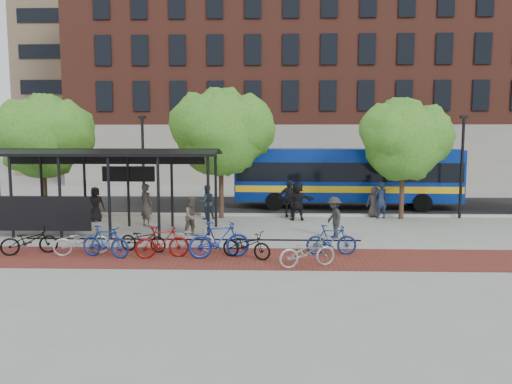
{
  "coord_description": "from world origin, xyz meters",
  "views": [
    {
      "loc": [
        -0.46,
        -21.51,
        4.15
      ],
      "look_at": [
        -1.18,
        0.87,
        1.6
      ],
      "focal_mm": 35.0,
      "sensor_mm": 36.0,
      "label": 1
    }
  ],
  "objects_px": {
    "lamp_post_left": "(143,163)",
    "pedestrian_7": "(381,200)",
    "bike_10": "(307,252)",
    "pedestrian_2": "(207,202)",
    "pedestrian_1": "(146,205)",
    "bike_4": "(143,239)",
    "bus_shelter": "(92,162)",
    "bike_11": "(331,240)",
    "bike_0": "(29,241)",
    "tree_a": "(44,134)",
    "pedestrian_8": "(193,216)",
    "pedestrian_4": "(289,198)",
    "bike_3": "(106,242)",
    "pedestrian_5": "(297,201)",
    "bike_5": "(162,242)",
    "bike_2": "(82,241)",
    "bus": "(346,174)",
    "tree_b": "(223,129)",
    "pedestrian_9": "(334,218)",
    "pedestrian_0": "(95,204)",
    "bike_7": "(219,240)",
    "bike_6": "(194,238)",
    "pedestrian_6": "(374,202)",
    "bike_8": "(246,245)",
    "lamp_post_right": "(462,164)"
  },
  "relations": [
    {
      "from": "bike_0",
      "to": "bike_5",
      "type": "xyz_separation_m",
      "value": [
        4.76,
        -0.37,
        0.06
      ]
    },
    {
      "from": "bus",
      "to": "bus_shelter",
      "type": "bearing_deg",
      "value": -145.14
    },
    {
      "from": "bus_shelter",
      "to": "bike_11",
      "type": "bearing_deg",
      "value": -21.73
    },
    {
      "from": "bus",
      "to": "bike_6",
      "type": "height_order",
      "value": "bus"
    },
    {
      "from": "bike_0",
      "to": "pedestrian_2",
      "type": "xyz_separation_m",
      "value": [
        5.24,
        7.56,
        0.36
      ]
    },
    {
      "from": "tree_a",
      "to": "bike_7",
      "type": "distance_m",
      "value": 13.24
    },
    {
      "from": "tree_b",
      "to": "pedestrian_1",
      "type": "bearing_deg",
      "value": -141.96
    },
    {
      "from": "bike_2",
      "to": "pedestrian_7",
      "type": "relative_size",
      "value": 1.01
    },
    {
      "from": "tree_a",
      "to": "tree_b",
      "type": "relative_size",
      "value": 0.96
    },
    {
      "from": "bus_shelter",
      "to": "tree_a",
      "type": "height_order",
      "value": "tree_a"
    },
    {
      "from": "pedestrian_6",
      "to": "pedestrian_8",
      "type": "bearing_deg",
      "value": 41.24
    },
    {
      "from": "lamp_post_right",
      "to": "bike_10",
      "type": "relative_size",
      "value": 2.73
    },
    {
      "from": "bike_10",
      "to": "bike_5",
      "type": "bearing_deg",
      "value": 58.93
    },
    {
      "from": "bike_0",
      "to": "pedestrian_1",
      "type": "distance_m",
      "value": 6.13
    },
    {
      "from": "pedestrian_8",
      "to": "pedestrian_0",
      "type": "bearing_deg",
      "value": 107.65
    },
    {
      "from": "tree_b",
      "to": "pedestrian_9",
      "type": "xyz_separation_m",
      "value": [
        4.97,
        -4.85,
        -3.62
      ]
    },
    {
      "from": "pedestrian_0",
      "to": "pedestrian_5",
      "type": "distance_m",
      "value": 9.81
    },
    {
      "from": "bike_10",
      "to": "pedestrian_5",
      "type": "height_order",
      "value": "pedestrian_5"
    },
    {
      "from": "bus_shelter",
      "to": "bike_7",
      "type": "distance_m",
      "value": 7.76
    },
    {
      "from": "bike_0",
      "to": "pedestrian_9",
      "type": "relative_size",
      "value": 1.11
    },
    {
      "from": "lamp_post_left",
      "to": "bike_0",
      "type": "height_order",
      "value": "lamp_post_left"
    },
    {
      "from": "bike_3",
      "to": "bike_5",
      "type": "bearing_deg",
      "value": -74.05
    },
    {
      "from": "tree_a",
      "to": "bike_11",
      "type": "height_order",
      "value": "tree_a"
    },
    {
      "from": "bike_0",
      "to": "bike_7",
      "type": "height_order",
      "value": "bike_7"
    },
    {
      "from": "bike_6",
      "to": "bike_7",
      "type": "xyz_separation_m",
      "value": [
        1.03,
        -1.09,
        0.16
      ]
    },
    {
      "from": "pedestrian_1",
      "to": "pedestrian_7",
      "type": "relative_size",
      "value": 1.06
    },
    {
      "from": "bike_6",
      "to": "pedestrian_2",
      "type": "distance_m",
      "value": 6.78
    },
    {
      "from": "pedestrian_0",
      "to": "pedestrian_1",
      "type": "bearing_deg",
      "value": -60.3
    },
    {
      "from": "tree_a",
      "to": "bus",
      "type": "distance_m",
      "value": 16.28
    },
    {
      "from": "lamp_post_right",
      "to": "bus",
      "type": "distance_m",
      "value": 6.34
    },
    {
      "from": "bike_3",
      "to": "bike_11",
      "type": "relative_size",
      "value": 1.04
    },
    {
      "from": "bike_7",
      "to": "pedestrian_1",
      "type": "distance_m",
      "value": 6.96
    },
    {
      "from": "lamp_post_left",
      "to": "bike_10",
      "type": "xyz_separation_m",
      "value": [
        7.67,
        -9.64,
        -2.25
      ]
    },
    {
      "from": "lamp_post_left",
      "to": "pedestrian_7",
      "type": "distance_m",
      "value": 12.13
    },
    {
      "from": "bike_2",
      "to": "pedestrian_2",
      "type": "bearing_deg",
      "value": -46.5
    },
    {
      "from": "bus_shelter",
      "to": "pedestrian_0",
      "type": "bearing_deg",
      "value": 108.38
    },
    {
      "from": "bike_11",
      "to": "pedestrian_7",
      "type": "height_order",
      "value": "pedestrian_7"
    },
    {
      "from": "pedestrian_1",
      "to": "bike_4",
      "type": "bearing_deg",
      "value": 137.5
    },
    {
      "from": "tree_b",
      "to": "bike_4",
      "type": "bearing_deg",
      "value": -106.01
    },
    {
      "from": "bike_3",
      "to": "bike_11",
      "type": "xyz_separation_m",
      "value": [
        7.74,
        0.65,
        -0.02
      ]
    },
    {
      "from": "bike_4",
      "to": "bike_8",
      "type": "distance_m",
      "value": 3.84
    },
    {
      "from": "tree_b",
      "to": "bike_2",
      "type": "bearing_deg",
      "value": -117.51
    },
    {
      "from": "bike_6",
      "to": "pedestrian_8",
      "type": "distance_m",
      "value": 2.58
    },
    {
      "from": "bike_10",
      "to": "pedestrian_6",
      "type": "height_order",
      "value": "pedestrian_6"
    },
    {
      "from": "bike_10",
      "to": "pedestrian_2",
      "type": "relative_size",
      "value": 1.11
    },
    {
      "from": "pedestrian_8",
      "to": "pedestrian_4",
      "type": "bearing_deg",
      "value": 12.15
    },
    {
      "from": "bike_11",
      "to": "bike_6",
      "type": "bearing_deg",
      "value": 81.99
    },
    {
      "from": "bike_7",
      "to": "bike_10",
      "type": "xyz_separation_m",
      "value": [
        2.91,
        -1.09,
        -0.14
      ]
    },
    {
      "from": "pedestrian_2",
      "to": "bike_2",
      "type": "bearing_deg",
      "value": 42.62
    },
    {
      "from": "lamp_post_left",
      "to": "bike_6",
      "type": "bearing_deg",
      "value": -63.46
    }
  ]
}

